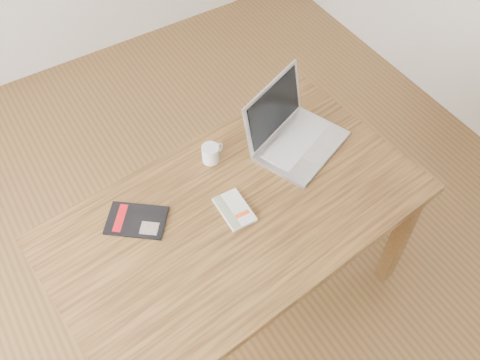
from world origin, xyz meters
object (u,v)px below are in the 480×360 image
laptop (292,133)px  desk (237,224)px  white_guidebook (234,210)px  coffee_mug (211,153)px  black_guidebook (136,220)px

laptop → desk: bearing=-175.3°
white_guidebook → laptop: laptop is taller
laptop → coffee_mug: laptop is taller
black_guidebook → coffee_mug: 0.42m
black_guidebook → laptop: laptop is taller
desk → laptop: (0.39, 0.19, 0.15)m
desk → coffee_mug: bearing=74.4°
black_guidebook → laptop: size_ratio=0.58×
white_guidebook → coffee_mug: 0.28m
white_guidebook → laptop: (0.40, 0.18, 0.05)m
white_guidebook → coffee_mug: size_ratio=1.69×
white_guidebook → black_guidebook: size_ratio=0.66×
white_guidebook → laptop: 0.44m
desk → white_guidebook: (-0.01, 0.01, 0.10)m
black_guidebook → laptop: 0.75m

